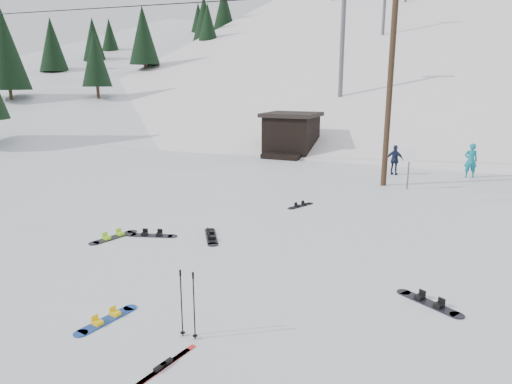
% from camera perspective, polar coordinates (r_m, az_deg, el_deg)
% --- Properties ---
extents(ground, '(200.00, 200.00, 0.00)m').
position_cam_1_polar(ground, '(10.01, -8.83, -14.58)').
color(ground, silver).
rests_on(ground, ground).
extents(ski_slope, '(60.00, 85.24, 65.97)m').
position_cam_1_polar(ski_slope, '(64.77, 18.46, -2.03)').
color(ski_slope, white).
rests_on(ski_slope, ground).
extents(ridge_left, '(47.54, 95.03, 58.38)m').
position_cam_1_polar(ridge_left, '(70.59, -12.52, 0.45)').
color(ridge_left, silver).
rests_on(ridge_left, ground).
extents(treeline_left, '(20.00, 64.00, 10.00)m').
position_cam_1_polar(treeline_left, '(61.45, -15.92, 8.73)').
color(treeline_left, black).
rests_on(treeline_left, ground).
extents(treeline_crest, '(50.00, 6.00, 10.00)m').
position_cam_1_polar(treeline_crest, '(93.63, 20.89, 9.88)').
color(treeline_crest, black).
rests_on(treeline_crest, ski_slope).
extents(utility_pole, '(2.00, 0.26, 9.00)m').
position_cam_1_polar(utility_pole, '(21.58, 16.42, 13.03)').
color(utility_pole, '#3A2819').
rests_on(utility_pole, ground).
extents(trail_sign, '(0.50, 0.09, 1.85)m').
position_cam_1_polar(trail_sign, '(21.32, 18.59, 3.66)').
color(trail_sign, '#595B60').
rests_on(trail_sign, ground).
extents(lift_hut, '(3.40, 4.10, 2.75)m').
position_cam_1_polar(lift_hut, '(30.18, 4.41, 7.24)').
color(lift_hut, black).
rests_on(lift_hut, ground).
extents(lift_tower_near, '(2.20, 0.36, 8.00)m').
position_cam_1_polar(lift_tower_near, '(38.55, 10.76, 18.10)').
color(lift_tower_near, '#595B60').
rests_on(lift_tower_near, ski_slope).
extents(hero_snowboard, '(0.49, 1.48, 0.10)m').
position_cam_1_polar(hero_snowboard, '(10.03, -18.17, -14.90)').
color(hero_snowboard, '#163E95').
rests_on(hero_snowboard, ground).
extents(hero_skis, '(0.36, 1.55, 0.08)m').
position_cam_1_polar(hero_skis, '(8.40, -11.52, -20.57)').
color(hero_skis, red).
rests_on(hero_skis, ground).
extents(ski_poles, '(0.37, 0.10, 1.35)m').
position_cam_1_polar(ski_poles, '(8.80, -8.53, -13.68)').
color(ski_poles, black).
rests_on(ski_poles, ground).
extents(board_scatter_a, '(1.55, 0.70, 0.11)m').
position_cam_1_polar(board_scatter_a, '(14.70, -12.88, -5.27)').
color(board_scatter_a, black).
rests_on(board_scatter_a, ground).
extents(board_scatter_b, '(1.09, 1.50, 0.12)m').
position_cam_1_polar(board_scatter_b, '(14.29, -5.61, -5.53)').
color(board_scatter_b, black).
rests_on(board_scatter_b, ground).
extents(board_scatter_c, '(0.65, 1.65, 0.12)m').
position_cam_1_polar(board_scatter_c, '(14.84, -17.37, -5.37)').
color(board_scatter_c, black).
rests_on(board_scatter_c, ground).
extents(board_scatter_d, '(1.43, 0.97, 0.11)m').
position_cam_1_polar(board_scatter_d, '(10.87, 20.82, -12.80)').
color(board_scatter_d, black).
rests_on(board_scatter_d, ground).
extents(board_scatter_f, '(0.71, 1.26, 0.10)m').
position_cam_1_polar(board_scatter_f, '(17.78, 5.60, -1.70)').
color(board_scatter_f, black).
rests_on(board_scatter_f, ground).
extents(skier_teal, '(0.69, 0.52, 1.72)m').
position_cam_1_polar(skier_teal, '(25.30, 25.26, 3.59)').
color(skier_teal, '#0D7A88').
rests_on(skier_teal, ground).
extents(skier_navy, '(0.96, 0.56, 1.54)m').
position_cam_1_polar(skier_navy, '(24.61, 16.98, 3.84)').
color(skier_navy, '#18203C').
rests_on(skier_navy, ground).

